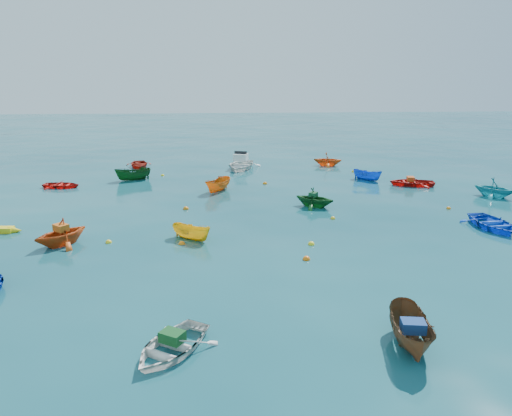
{
  "coord_description": "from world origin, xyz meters",
  "views": [
    {
      "loc": [
        -2.1,
        -24.97,
        8.79
      ],
      "look_at": [
        0.0,
        5.0,
        0.4
      ],
      "focal_mm": 35.0,
      "sensor_mm": 36.0,
      "label": 1
    }
  ],
  "objects": [
    {
      "name": "buoy_ye_b",
      "position": [
        -8.09,
        0.2,
        0.0
      ],
      "size": [
        0.33,
        0.33,
        0.33
      ],
      "primitive_type": "sphere",
      "color": "yellow",
      "rests_on": "ground"
    },
    {
      "name": "tarp_green_b",
      "position": [
        3.89,
        6.53,
        0.83
      ],
      "size": [
        0.69,
        0.73,
        0.28
      ],
      "primitive_type": "cube",
      "rotation": [
        0.0,
        0.0,
        0.99
      ],
      "color": "#124B26",
      "rests_on": "dinghy_green_n"
    },
    {
      "name": "buoy_ye_a",
      "position": [
        2.47,
        -0.83,
        0.0
      ],
      "size": [
        0.35,
        0.35,
        0.35
      ],
      "primitive_type": "sphere",
      "color": "yellow",
      "rests_on": "ground"
    },
    {
      "name": "ground",
      "position": [
        0.0,
        0.0,
        0.0
      ],
      "size": [
        160.0,
        160.0,
        0.0
      ],
      "primitive_type": "plane",
      "color": "#093D48",
      "rests_on": "ground"
    },
    {
      "name": "dinghy_orange_far",
      "position": [
        7.87,
        20.8,
        0.0
      ],
      "size": [
        3.1,
        2.85,
        1.36
      ],
      "primitive_type": "imported",
      "rotation": [
        0.0,
        0.0,
        1.29
      ],
      "color": "orange",
      "rests_on": "ground"
    },
    {
      "name": "dinghy_cyan_se",
      "position": [
        17.24,
        8.26,
        0.0
      ],
      "size": [
        3.63,
        3.66,
        1.46
      ],
      "primitive_type": "imported",
      "rotation": [
        0.0,
        0.0,
        0.74
      ],
      "color": "teal",
      "rests_on": "ground"
    },
    {
      "name": "sampan_yellow_mid",
      "position": [
        -3.77,
        0.44,
        0.0
      ],
      "size": [
        2.53,
        2.17,
        0.95
      ],
      "primitive_type": "imported",
      "rotation": [
        0.0,
        0.0,
        0.95
      ],
      "color": "yellow",
      "rests_on": "ground"
    },
    {
      "name": "dinghy_orange_w",
      "position": [
        -10.44,
        0.05,
        0.0
      ],
      "size": [
        3.74,
        3.76,
        1.5
      ],
      "primitive_type": "imported",
      "rotation": [
        0.0,
        0.0,
        -0.74
      ],
      "color": "#CE4A13",
      "rests_on": "ground"
    },
    {
      "name": "dinghy_red_nw",
      "position": [
        -14.42,
        13.36,
        0.0
      ],
      "size": [
        3.08,
        2.42,
        0.58
      ],
      "primitive_type": "imported",
      "rotation": [
        0.0,
        0.0,
        1.41
      ],
      "color": "red",
      "rests_on": "ground"
    },
    {
      "name": "dinghy_white_near",
      "position": [
        -3.83,
        -10.6,
        0.0
      ],
      "size": [
        3.61,
        3.92,
        0.66
      ],
      "primitive_type": "imported",
      "rotation": [
        0.0,
        0.0,
        -0.55
      ],
      "color": "silver",
      "rests_on": "ground"
    },
    {
      "name": "sampan_brown_mid",
      "position": [
        3.98,
        -10.78,
        0.0
      ],
      "size": [
        1.7,
        3.39,
        1.25
      ],
      "primitive_type": "imported",
      "rotation": [
        0.0,
        0.0,
        -0.15
      ],
      "color": "#56371F",
      "rests_on": "ground"
    },
    {
      "name": "buoy_ye_e",
      "position": [
        9.56,
        17.7,
        0.0
      ],
      "size": [
        0.35,
        0.35,
        0.35
      ],
      "primitive_type": "sphere",
      "color": "yellow",
      "rests_on": "ground"
    },
    {
      "name": "tarp_blue_a",
      "position": [
        3.96,
        -10.93,
        0.81
      ],
      "size": [
        0.83,
        0.68,
        0.37
      ],
      "primitive_type": "cube",
      "rotation": [
        0.0,
        0.0,
        -0.15
      ],
      "color": "navy",
      "rests_on": "sampan_brown_mid"
    },
    {
      "name": "buoy_ye_d",
      "position": [
        -7.15,
        17.23,
        0.0
      ],
      "size": [
        0.29,
        0.29,
        0.29
      ],
      "primitive_type": "sphere",
      "color": "yellow",
      "rests_on": "ground"
    },
    {
      "name": "buoy_or_e",
      "position": [
        1.31,
        13.45,
        0.0
      ],
      "size": [
        0.36,
        0.36,
        0.36
      ],
      "primitive_type": "sphere",
      "color": "orange",
      "rests_on": "ground"
    },
    {
      "name": "tarp_green_a",
      "position": [
        -3.78,
        -10.52,
        0.51
      ],
      "size": [
        0.91,
        0.85,
        0.35
      ],
      "primitive_type": "cube",
      "rotation": [
        0.0,
        0.0,
        -0.55
      ],
      "color": "#134D1E",
      "rests_on": "dinghy_white_near"
    },
    {
      "name": "tarp_orange_a",
      "position": [
        -10.41,
        0.09,
        0.93
      ],
      "size": [
        0.9,
        0.89,
        0.35
      ],
      "primitive_type": "cube",
      "rotation": [
        0.0,
        0.0,
        -0.74
      ],
      "color": "#D65C16",
      "rests_on": "dinghy_orange_w"
    },
    {
      "name": "buoy_or_a",
      "position": [
        -4.24,
        -0.29,
        0.0
      ],
      "size": [
        0.34,
        0.34,
        0.34
      ],
      "primitive_type": "sphere",
      "color": "orange",
      "rests_on": "ground"
    },
    {
      "name": "buoy_or_c",
      "position": [
        -4.48,
        6.45,
        0.0
      ],
      "size": [
        0.38,
        0.38,
        0.38
      ],
      "primitive_type": "sphere",
      "color": "orange",
      "rests_on": "ground"
    },
    {
      "name": "dinghy_green_n",
      "position": [
        3.97,
        6.48,
        0.0
      ],
      "size": [
        3.41,
        3.31,
        1.37
      ],
      "primitive_type": "imported",
      "rotation": [
        0.0,
        0.0,
        0.99
      ],
      "color": "#13541E",
      "rests_on": "ground"
    },
    {
      "name": "dinghy_red_ne",
      "position": [
        12.71,
        12.17,
        0.0
      ],
      "size": [
        3.81,
        3.04,
        0.71
      ],
      "primitive_type": "imported",
      "rotation": [
        0.0,
        0.0,
        -1.76
      ],
      "color": "red",
      "rests_on": "ground"
    },
    {
      "name": "buoy_or_d",
      "position": [
        12.62,
        5.35,
        0.0
      ],
      "size": [
        0.3,
        0.3,
        0.3
      ],
      "primitive_type": "sphere",
      "color": "orange",
      "rests_on": "ground"
    },
    {
      "name": "tarp_orange_b",
      "position": [
        12.61,
        12.19,
        0.52
      ],
      "size": [
        0.65,
        0.78,
        0.34
      ],
      "primitive_type": "cube",
      "rotation": [
        0.0,
        0.0,
        -1.76
      ],
      "color": "#C64614",
      "rests_on": "dinghy_red_ne"
    },
    {
      "name": "motorboat_white",
      "position": [
        -0.35,
        19.92,
        0.0
      ],
      "size": [
        4.31,
        5.15,
        1.52
      ],
      "primitive_type": "imported",
      "rotation": [
        0.0,
        0.0,
        -0.29
      ],
      "color": "white",
      "rests_on": "ground"
    },
    {
      "name": "sampan_orange_n",
      "position": [
        -2.39,
        11.24,
        0.0
      ],
      "size": [
        2.47,
        3.05,
        1.13
      ],
      "primitive_type": "imported",
      "rotation": [
        0.0,
        0.0,
        -0.56
      ],
      "color": "orange",
      "rests_on": "ground"
    },
    {
      "name": "buoy_or_b",
      "position": [
        1.86,
        -2.9,
        0.0
      ],
      "size": [
        0.37,
        0.37,
        0.37
      ],
      "primitive_type": "sphere",
      "color": "orange",
      "rests_on": "ground"
    },
    {
      "name": "sampan_green_far",
      "position": [
        -9.34,
        15.63,
        0.0
      ],
      "size": [
        3.12,
        2.01,
        1.13
      ],
      "primitive_type": "imported",
      "rotation": [
        0.0,
        0.0,
        -1.23
      ],
      "color": "#0F4118",
      "rests_on": "ground"
    },
    {
      "name": "sampan_blue_far",
      "position": [
        9.81,
        14.37,
        0.0
      ],
      "size": [
        2.5,
        2.37,
        0.97
      ],
      "primitive_type": "imported",
      "rotation": [
        0.0,
        0.0,
        0.84
      ],
      "color": "blue",
      "rests_on": "ground"
    },
    {
      "name": "dinghy_blue_se",
      "position": [
        13.31,
        1.23,
        0.0
      ],
      "size": [
        2.89,
        3.87,
        0.77
      ],
      "primitive_type": "imported",
      "rotation": [
        0.0,
        0.0,
        0.07
      ],
      "color": "blue",
      "rests_on": "ground"
    },
    {
      "name": "dinghy_red_far",
      "position": [
        -9.77,
        21.37,
        0.0
      ],
      "size": [
        2.86,
        3.62,
        0.68
      ],
      "primitive_type": "imported",
      "rotation": [
        0.0,
        0.0,
        0.17
      ],
      "color": "#9D1A0D",
      "rests_on": "ground"
    },
    {
      "name": "buoy_ye_c",
      "position": [
        4.6,
        3.66,
        0.0
      ],
      "size": [
        0.3,
        0.3,
        0.3
      ],
      "primitive_type": "sphere",
      "color": "yellow",
      "rests_on": "ground"
    }
  ]
}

